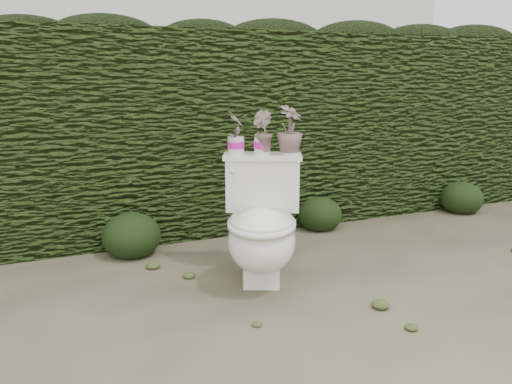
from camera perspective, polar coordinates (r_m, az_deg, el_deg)
name	(u,v)px	position (r m, az deg, el deg)	size (l,w,h in m)	color
ground	(284,291)	(3.07, 3.20, -11.26)	(60.00, 60.00, 0.00)	#766D51
hedge	(206,131)	(4.32, -5.71, 6.98)	(8.00, 1.00, 1.60)	#324717
house_wall	(164,28)	(8.74, -10.43, 17.97)	(8.00, 3.50, 4.00)	silver
toilet	(262,228)	(3.07, 0.67, -4.11)	(0.69, 0.80, 0.78)	white
potted_plant_left	(236,134)	(3.20, -2.32, 6.67)	(0.14, 0.09, 0.26)	#216A2D
potted_plant_center	(262,134)	(3.19, 0.72, 6.69)	(0.14, 0.12, 0.26)	#216A2D
potted_plant_right	(290,131)	(3.19, 3.87, 6.97)	(0.17, 0.17, 0.29)	#216A2D
liriope_clump_1	(131,232)	(3.71, -14.06, -4.46)	(0.42, 0.42, 0.34)	black
liriope_clump_2	(320,211)	(4.23, 7.29, -2.18)	(0.37, 0.37, 0.30)	black
liriope_clump_3	(462,195)	(5.09, 22.46, -0.35)	(0.39, 0.39, 0.31)	black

